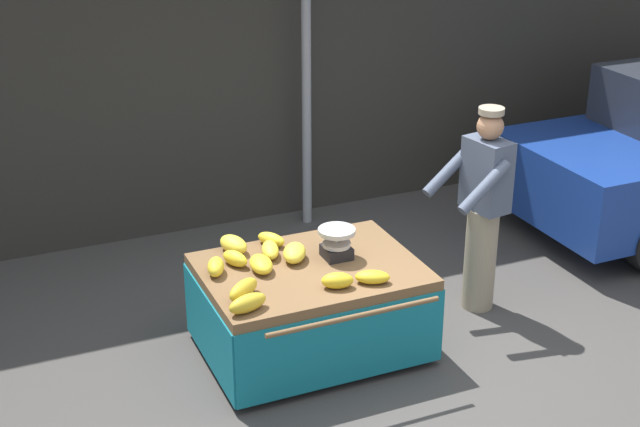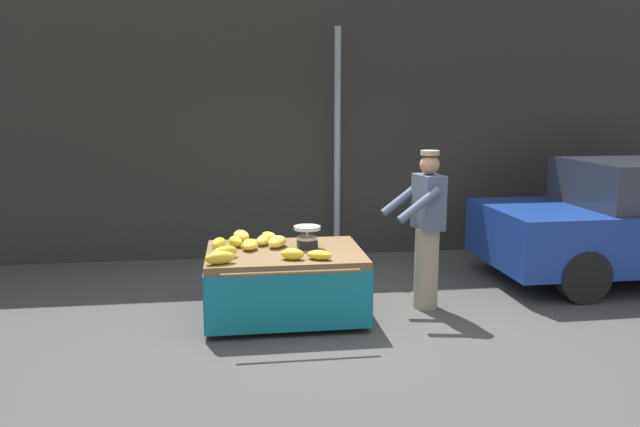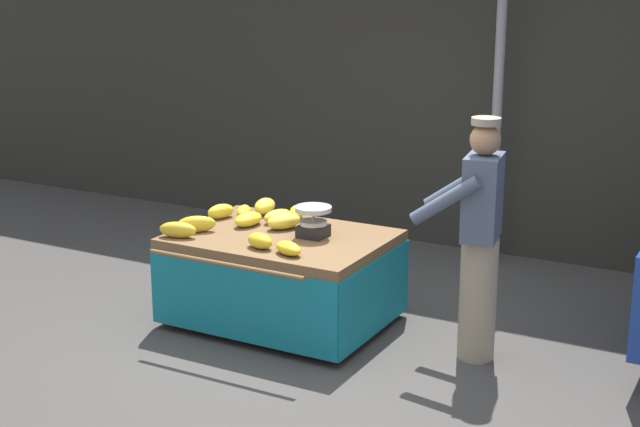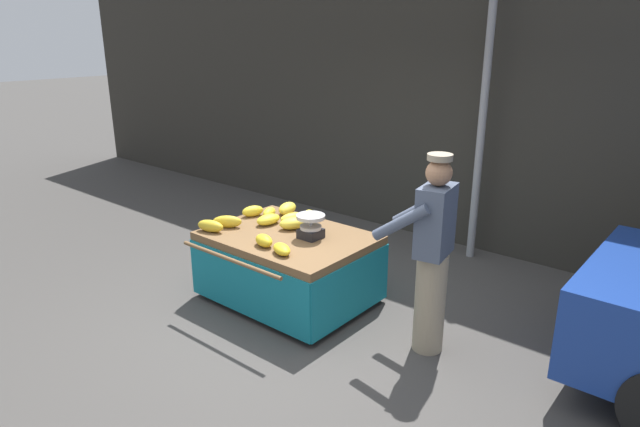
{
  "view_description": "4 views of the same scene",
  "coord_description": "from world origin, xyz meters",
  "px_view_note": "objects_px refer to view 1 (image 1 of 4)",
  "views": [
    {
      "loc": [
        -2.83,
        -5.17,
        3.76
      ],
      "look_at": [
        -0.39,
        0.46,
        1.1
      ],
      "focal_mm": 51.8,
      "sensor_mm": 36.0,
      "label": 1
    },
    {
      "loc": [
        -0.94,
        -5.55,
        2.2
      ],
      "look_at": [
        -0.14,
        0.32,
        1.11
      ],
      "focal_mm": 33.61,
      "sensor_mm": 36.0,
      "label": 2
    },
    {
      "loc": [
        2.97,
        -5.3,
        2.67
      ],
      "look_at": [
        -0.12,
        0.34,
        0.94
      ],
      "focal_mm": 51.39,
      "sensor_mm": 36.0,
      "label": 3
    },
    {
      "loc": [
        3.0,
        -3.29,
        2.61
      ],
      "look_at": [
        -0.03,
        0.35,
        1.04
      ],
      "focal_mm": 30.88,
      "sensor_mm": 36.0,
      "label": 4
    }
  ],
  "objects_px": {
    "banana_bunch_3": "(261,264)",
    "banana_bunch_1": "(248,303)",
    "street_pole": "(306,64)",
    "vendor_person": "(483,210)",
    "banana_bunch_8": "(235,259)",
    "banana_cart": "(311,290)",
    "banana_bunch_10": "(270,250)",
    "banana_bunch_4": "(243,289)",
    "banana_bunch_7": "(373,277)",
    "banana_bunch_6": "(216,267)",
    "weighing_scale": "(337,243)",
    "banana_bunch_0": "(271,239)",
    "banana_bunch_9": "(295,253)",
    "banana_bunch_2": "(233,244)",
    "banana_bunch_5": "(337,281)"
  },
  "relations": [
    {
      "from": "banana_bunch_2",
      "to": "banana_bunch_8",
      "type": "xyz_separation_m",
      "value": [
        -0.06,
        -0.22,
        -0.01
      ]
    },
    {
      "from": "banana_bunch_8",
      "to": "banana_bunch_10",
      "type": "xyz_separation_m",
      "value": [
        0.29,
        0.04,
        -0.0
      ]
    },
    {
      "from": "banana_bunch_1",
      "to": "banana_bunch_6",
      "type": "relative_size",
      "value": 1.21
    },
    {
      "from": "banana_bunch_1",
      "to": "banana_bunch_4",
      "type": "distance_m",
      "value": 0.19
    },
    {
      "from": "banana_bunch_2",
      "to": "banana_bunch_4",
      "type": "relative_size",
      "value": 0.93
    },
    {
      "from": "banana_bunch_1",
      "to": "banana_bunch_7",
      "type": "relative_size",
      "value": 1.17
    },
    {
      "from": "banana_cart",
      "to": "banana_bunch_10",
      "type": "relative_size",
      "value": 5.96
    },
    {
      "from": "banana_bunch_4",
      "to": "banana_bunch_10",
      "type": "bearing_deg",
      "value": 53.48
    },
    {
      "from": "banana_bunch_2",
      "to": "banana_bunch_6",
      "type": "height_order",
      "value": "banana_bunch_2"
    },
    {
      "from": "banana_bunch_4",
      "to": "banana_bunch_0",
      "type": "bearing_deg",
      "value": 56.49
    },
    {
      "from": "banana_bunch_0",
      "to": "banana_bunch_1",
      "type": "bearing_deg",
      "value": -119.37
    },
    {
      "from": "banana_bunch_10",
      "to": "banana_bunch_6",
      "type": "bearing_deg",
      "value": -165.45
    },
    {
      "from": "banana_bunch_3",
      "to": "banana_bunch_5",
      "type": "distance_m",
      "value": 0.61
    },
    {
      "from": "banana_bunch_6",
      "to": "banana_bunch_1",
      "type": "bearing_deg",
      "value": -87.12
    },
    {
      "from": "banana_cart",
      "to": "banana_bunch_4",
      "type": "bearing_deg",
      "value": -157.36
    },
    {
      "from": "banana_bunch_0",
      "to": "banana_bunch_6",
      "type": "xyz_separation_m",
      "value": [
        -0.54,
        -0.3,
        0.01
      ]
    },
    {
      "from": "banana_cart",
      "to": "banana_bunch_9",
      "type": "relative_size",
      "value": 5.69
    },
    {
      "from": "banana_cart",
      "to": "banana_bunch_8",
      "type": "bearing_deg",
      "value": 154.02
    },
    {
      "from": "banana_bunch_8",
      "to": "vendor_person",
      "type": "height_order",
      "value": "vendor_person"
    },
    {
      "from": "weighing_scale",
      "to": "banana_bunch_10",
      "type": "height_order",
      "value": "weighing_scale"
    },
    {
      "from": "banana_bunch_9",
      "to": "banana_bunch_7",
      "type": "bearing_deg",
      "value": -56.55
    },
    {
      "from": "street_pole",
      "to": "banana_bunch_7",
      "type": "distance_m",
      "value": 2.87
    },
    {
      "from": "banana_bunch_0",
      "to": "vendor_person",
      "type": "distance_m",
      "value": 1.71
    },
    {
      "from": "banana_cart",
      "to": "banana_bunch_1",
      "type": "bearing_deg",
      "value": -145.45
    },
    {
      "from": "banana_bunch_5",
      "to": "banana_bunch_6",
      "type": "bearing_deg",
      "value": 143.06
    },
    {
      "from": "street_pole",
      "to": "banana_bunch_1",
      "type": "height_order",
      "value": "street_pole"
    },
    {
      "from": "banana_bunch_4",
      "to": "banana_bunch_9",
      "type": "xyz_separation_m",
      "value": [
        0.54,
        0.4,
        -0.0
      ]
    },
    {
      "from": "banana_bunch_6",
      "to": "vendor_person",
      "type": "height_order",
      "value": "vendor_person"
    },
    {
      "from": "banana_bunch_1",
      "to": "banana_bunch_10",
      "type": "bearing_deg",
      "value": 59.17
    },
    {
      "from": "street_pole",
      "to": "banana_bunch_5",
      "type": "relative_size",
      "value": 14.25
    },
    {
      "from": "banana_bunch_9",
      "to": "banana_bunch_10",
      "type": "height_order",
      "value": "banana_bunch_9"
    },
    {
      "from": "banana_bunch_2",
      "to": "banana_bunch_5",
      "type": "bearing_deg",
      "value": -60.01
    },
    {
      "from": "banana_bunch_3",
      "to": "banana_bunch_6",
      "type": "xyz_separation_m",
      "value": [
        -0.32,
        0.08,
        0.0
      ]
    },
    {
      "from": "banana_bunch_5",
      "to": "banana_bunch_10",
      "type": "distance_m",
      "value": 0.71
    },
    {
      "from": "banana_bunch_4",
      "to": "banana_bunch_7",
      "type": "height_order",
      "value": "banana_bunch_4"
    },
    {
      "from": "banana_bunch_8",
      "to": "banana_bunch_5",
      "type": "bearing_deg",
      "value": -48.54
    },
    {
      "from": "banana_cart",
      "to": "banana_bunch_6",
      "type": "xyz_separation_m",
      "value": [
        -0.67,
        0.16,
        0.25
      ]
    },
    {
      "from": "banana_cart",
      "to": "banana_bunch_5",
      "type": "bearing_deg",
      "value": -82.88
    },
    {
      "from": "banana_bunch_9",
      "to": "banana_bunch_2",
      "type": "bearing_deg",
      "value": 139.73
    },
    {
      "from": "banana_bunch_0",
      "to": "banana_bunch_1",
      "type": "xyz_separation_m",
      "value": [
        -0.51,
        -0.9,
        0.01
      ]
    },
    {
      "from": "banana_bunch_3",
      "to": "banana_bunch_1",
      "type": "bearing_deg",
      "value": -118.71
    },
    {
      "from": "banana_bunch_4",
      "to": "banana_bunch_8",
      "type": "distance_m",
      "value": 0.51
    },
    {
      "from": "banana_bunch_6",
      "to": "vendor_person",
      "type": "bearing_deg",
      "value": -1.92
    },
    {
      "from": "weighing_scale",
      "to": "banana_bunch_3",
      "type": "bearing_deg",
      "value": 178.34
    },
    {
      "from": "banana_cart",
      "to": "banana_bunch_2",
      "type": "bearing_deg",
      "value": 133.3
    },
    {
      "from": "banana_bunch_2",
      "to": "vendor_person",
      "type": "relative_size",
      "value": 0.16
    },
    {
      "from": "banana_bunch_4",
      "to": "banana_bunch_6",
      "type": "distance_m",
      "value": 0.42
    },
    {
      "from": "vendor_person",
      "to": "banana_bunch_8",
      "type": "bearing_deg",
      "value": 175.72
    },
    {
      "from": "banana_bunch_5",
      "to": "vendor_person",
      "type": "distance_m",
      "value": 1.56
    },
    {
      "from": "vendor_person",
      "to": "banana_bunch_1",
      "type": "bearing_deg",
      "value": -166.22
    }
  ]
}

